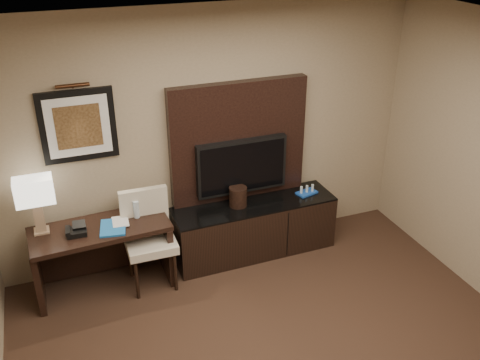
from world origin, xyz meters
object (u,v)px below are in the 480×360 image
desk_phone (77,230)px  table_lamp (36,204)px  desk_chair (150,242)px  tv (242,166)px  ice_bucket (238,197)px  desk (104,257)px  credenza (254,228)px  minibar_tray (307,190)px  water_bottle (136,209)px

desk_phone → table_lamp: bearing=155.5°
desk_chair → table_lamp: table_lamp is taller
tv → ice_bucket: tv is taller
desk → tv: size_ratio=1.33×
desk → ice_bucket: ice_bucket is taller
credenza → minibar_tray: (0.64, 0.00, 0.35)m
desk_chair → ice_bucket: size_ratio=4.69×
table_lamp → ice_bucket: 2.02m
tv → desk_phone: tv is taller
desk → credenza: desk is taller
desk → minibar_tray: bearing=-1.9°
desk → credenza: 1.65m
desk → table_lamp: (-0.53, 0.11, 0.66)m
ice_bucket → minibar_tray: (0.82, -0.02, -0.07)m
credenza → desk: bearing=-179.1°
water_bottle → desk: bearing=-171.4°
desk_chair → tv: bearing=16.6°
desk → credenza: (1.65, 0.05, -0.05)m
desk_chair → minibar_tray: 1.84m
credenza → minibar_tray: bearing=-0.8°
water_bottle → table_lamp: bearing=176.5°
ice_bucket → minibar_tray: bearing=-1.5°
tv → desk_chair: bearing=-164.4°
ice_bucket → credenza: bearing=-6.8°
ice_bucket → water_bottle: bearing=-179.2°
desk → desk_chair: desk_chair is taller
water_bottle → credenza: bearing=-0.3°
desk_chair → table_lamp: (-0.99, 0.23, 0.51)m
credenza → desk_chair: size_ratio=1.78×
credenza → minibar_tray: 0.73m
table_lamp → minibar_tray: (2.81, -0.06, -0.36)m
desk_phone → water_bottle: 0.61m
tv → credenza: bearing=-56.4°
table_lamp → minibar_tray: table_lamp is taller
tv → water_bottle: bearing=-173.6°
desk → minibar_tray: (2.28, 0.05, 0.30)m
tv → table_lamp: size_ratio=1.64×
credenza → ice_bucket: (-0.18, 0.02, 0.42)m
table_lamp → desk_phone: bearing=-28.0°
desk_phone → ice_bucket: bearing=7.7°
desk_phone → minibar_tray: (2.50, 0.10, -0.10)m
minibar_tray → desk_phone: bearing=-177.6°
credenza → tv: (-0.09, 0.14, 0.71)m
credenza → table_lamp: table_lamp is taller
desk_chair → table_lamp: size_ratio=1.65×
credenza → desk_phone: size_ratio=9.82×
desk → desk_phone: desk_phone is taller
tv → desk: bearing=-173.0°
water_bottle → desk_phone: bearing=-169.5°
tv → desk_phone: (-1.77, -0.24, -0.26)m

